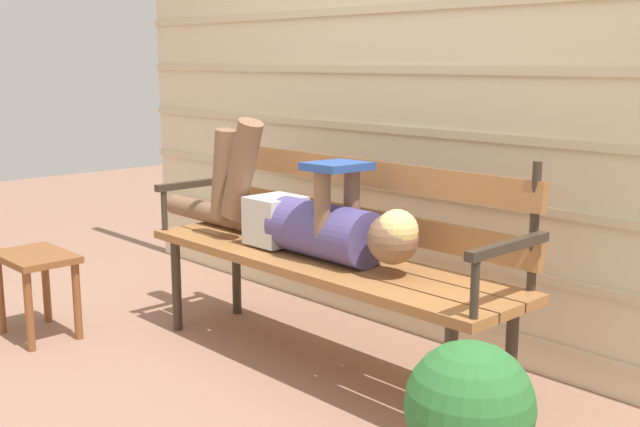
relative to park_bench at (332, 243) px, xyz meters
The scene contains 5 objects.
ground_plane 0.58m from the park_bench, 90.00° to the right, with size 12.00×12.00×0.00m, color #936B56.
house_siding 0.89m from the park_bench, 90.00° to the left, with size 4.26×0.08×2.42m.
park_bench is the anchor object (origin of this frame).
reclining_person 0.17m from the park_bench, 149.61° to the right, with size 1.65×0.26×0.55m.
footstool 1.40m from the park_bench, 146.96° to the right, with size 0.41×0.28×0.39m.
Camera 1 is at (2.21, -1.88, 1.25)m, focal length 43.55 mm.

